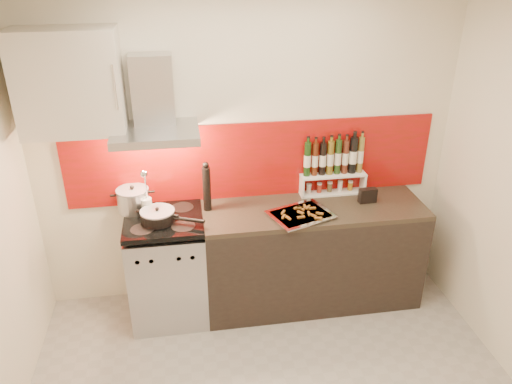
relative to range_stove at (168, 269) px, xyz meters
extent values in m
cube|color=silver|center=(0.70, 0.30, 0.86)|extent=(3.40, 0.02, 2.60)
cube|color=maroon|center=(0.75, 0.29, 0.78)|extent=(3.00, 0.02, 0.64)
cube|color=#B7B7BA|center=(0.00, 0.00, -0.02)|extent=(0.60, 0.60, 0.84)
cube|color=black|center=(0.00, -0.28, -0.11)|extent=(0.50, 0.02, 0.40)
cube|color=#B7B7BA|center=(0.00, -0.28, 0.28)|extent=(0.56, 0.02, 0.12)
cube|color=#FF190C|center=(0.00, -0.29, 0.28)|extent=(0.10, 0.01, 0.04)
cube|color=black|center=(0.00, 0.00, 0.45)|extent=(0.60, 0.60, 0.04)
cube|color=black|center=(1.20, 0.00, -0.01)|extent=(1.80, 0.60, 0.86)
cube|color=black|center=(1.20, 0.00, 0.44)|extent=(1.80, 0.60, 0.04)
cube|color=#B7B7BA|center=(0.00, 0.05, 1.14)|extent=(0.62, 0.50, 0.06)
cube|color=#B7B7BA|center=(0.00, 0.20, 1.42)|extent=(0.30, 0.18, 0.50)
sphere|color=#FFD18C|center=(-0.15, 0.05, 1.10)|extent=(0.07, 0.07, 0.07)
sphere|color=#FFD18C|center=(0.15, 0.05, 1.10)|extent=(0.07, 0.07, 0.07)
cube|color=beige|center=(-0.55, 0.13, 1.51)|extent=(0.70, 0.35, 0.72)
cylinder|color=#B7B7BA|center=(-0.22, 0.17, 0.55)|extent=(0.25, 0.25, 0.17)
cylinder|color=#99999E|center=(-0.22, 0.17, 0.65)|extent=(0.25, 0.25, 0.01)
sphere|color=black|center=(-0.22, 0.17, 0.67)|extent=(0.03, 0.03, 0.03)
cylinder|color=black|center=(-0.04, -0.04, 0.51)|extent=(0.26, 0.26, 0.08)
cylinder|color=#99999E|center=(-0.04, -0.04, 0.56)|extent=(0.26, 0.26, 0.01)
sphere|color=black|center=(-0.04, -0.04, 0.57)|extent=(0.03, 0.03, 0.03)
cylinder|color=black|center=(0.19, -0.14, 0.52)|extent=(0.24, 0.12, 0.03)
cylinder|color=silver|center=(-0.12, 0.09, 0.53)|extent=(0.09, 0.09, 0.14)
cylinder|color=silver|center=(-0.11, 0.09, 0.72)|extent=(0.01, 0.07, 0.26)
sphere|color=silver|center=(-0.11, 0.03, 0.84)|extent=(0.06, 0.06, 0.06)
cylinder|color=black|center=(0.35, 0.11, 0.64)|extent=(0.06, 0.06, 0.36)
sphere|color=black|center=(0.35, 0.11, 0.84)|extent=(0.05, 0.05, 0.05)
cube|color=white|center=(1.41, 0.24, 0.47)|extent=(0.55, 0.15, 0.01)
cube|color=white|center=(1.15, 0.24, 0.54)|extent=(0.02, 0.15, 0.16)
cube|color=white|center=(1.68, 0.24, 0.54)|extent=(0.01, 0.15, 0.16)
cube|color=white|center=(1.41, 0.24, 0.63)|extent=(0.55, 0.15, 0.02)
cylinder|color=black|center=(1.19, 0.24, 0.78)|extent=(0.06, 0.06, 0.29)
cylinder|color=#4B1E0D|center=(1.25, 0.24, 0.78)|extent=(0.05, 0.05, 0.28)
cylinder|color=black|center=(1.32, 0.24, 0.78)|extent=(0.05, 0.05, 0.28)
cylinder|color=brown|center=(1.38, 0.24, 0.78)|extent=(0.06, 0.06, 0.29)
cylinder|color=#1E3714|center=(1.45, 0.24, 0.79)|extent=(0.05, 0.05, 0.30)
cylinder|color=#4E2014|center=(1.51, 0.24, 0.78)|extent=(0.05, 0.05, 0.29)
cylinder|color=black|center=(1.58, 0.24, 0.79)|extent=(0.07, 0.07, 0.31)
cylinder|color=olive|center=(1.64, 0.24, 0.79)|extent=(0.05, 0.05, 0.31)
cylinder|color=#B19D90|center=(1.21, 0.24, 0.51)|extent=(0.04, 0.04, 0.07)
cylinder|color=maroon|center=(1.30, 0.24, 0.51)|extent=(0.04, 0.04, 0.07)
cylinder|color=brown|center=(1.39, 0.24, 0.51)|extent=(0.04, 0.04, 0.08)
cylinder|color=silver|center=(1.48, 0.24, 0.51)|extent=(0.04, 0.04, 0.08)
cylinder|color=#9B7119|center=(1.58, 0.24, 0.51)|extent=(0.04, 0.04, 0.07)
cube|color=black|center=(1.65, 0.03, 0.52)|extent=(0.15, 0.07, 0.12)
cube|color=silver|center=(1.06, -0.12, 0.47)|extent=(0.53, 0.46, 0.01)
cube|color=silver|center=(1.06, -0.12, 0.48)|extent=(0.55, 0.49, 0.01)
cube|color=red|center=(1.06, -0.12, 0.48)|extent=(0.48, 0.41, 0.01)
cube|color=brown|center=(0.92, -0.09, 0.49)|extent=(0.05, 0.06, 0.01)
cube|color=brown|center=(0.94, -0.19, 0.49)|extent=(0.04, 0.06, 0.01)
cube|color=brown|center=(1.12, -0.14, 0.49)|extent=(0.02, 0.06, 0.01)
cube|color=brown|center=(1.13, -0.04, 0.49)|extent=(0.05, 0.06, 0.01)
cube|color=brown|center=(1.06, -0.11, 0.49)|extent=(0.05, 0.06, 0.01)
cube|color=brown|center=(1.17, -0.22, 0.49)|extent=(0.06, 0.03, 0.01)
cube|color=brown|center=(1.14, -0.18, 0.49)|extent=(0.05, 0.06, 0.01)
cube|color=brown|center=(1.07, -0.03, 0.49)|extent=(0.06, 0.02, 0.01)
cube|color=brown|center=(1.08, -0.05, 0.49)|extent=(0.06, 0.05, 0.01)
cube|color=brown|center=(1.09, -0.05, 0.49)|extent=(0.02, 0.06, 0.01)
cube|color=brown|center=(1.11, -0.02, 0.49)|extent=(0.02, 0.06, 0.01)
cube|color=brown|center=(1.04, -0.19, 0.49)|extent=(0.06, 0.02, 0.01)
cube|color=brown|center=(1.05, -0.04, 0.49)|extent=(0.06, 0.04, 0.01)
cube|color=brown|center=(0.91, -0.16, 0.49)|extent=(0.05, 0.06, 0.01)
cube|color=brown|center=(1.16, -0.06, 0.49)|extent=(0.06, 0.02, 0.01)
cube|color=brown|center=(1.20, -0.15, 0.49)|extent=(0.06, 0.04, 0.01)
camera|label=1|loc=(0.17, -3.42, 2.34)|focal=35.00mm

